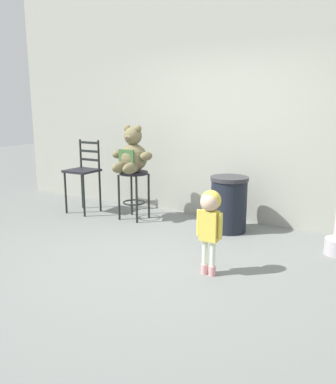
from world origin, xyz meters
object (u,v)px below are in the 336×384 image
object	(u,v)px
bar_stool_with_teddy	(134,185)
trash_bin	(229,204)
child_walking	(210,214)
teddy_bear	(132,155)
bar_chair_empty	(84,173)

from	to	relation	value
bar_stool_with_teddy	trash_bin	world-z (taller)	trash_bin
bar_stool_with_teddy	child_walking	bearing A→B (deg)	-35.15
bar_stool_with_teddy	child_walking	world-z (taller)	child_walking
teddy_bear	trash_bin	bearing A→B (deg)	7.40
trash_bin	bar_chair_empty	world-z (taller)	bar_chair_empty
bar_stool_with_teddy	bar_chair_empty	bearing A→B (deg)	-175.39
teddy_bear	bar_chair_empty	size ratio (longest dim) A/B	0.59
trash_bin	bar_chair_empty	xyz separation A→B (m)	(-2.32, -0.22, 0.25)
teddy_bear	bar_chair_empty	distance (m)	0.96
trash_bin	bar_stool_with_teddy	bearing A→B (deg)	-173.86
child_walking	bar_chair_empty	size ratio (longest dim) A/B	0.76
bar_stool_with_teddy	child_walking	distance (m)	2.18
bar_stool_with_teddy	trash_bin	distance (m)	1.43
child_walking	trash_bin	size ratio (longest dim) A/B	1.16
bar_stool_with_teddy	child_walking	size ratio (longest dim) A/B	0.83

